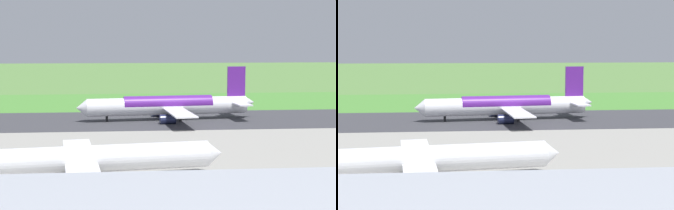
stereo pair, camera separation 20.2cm
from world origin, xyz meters
TOP-DOWN VIEW (x-y plane):
  - ground_plane at (0.00, 0.00)m, footprint 800.00×800.00m
  - runway_asphalt at (0.00, 0.00)m, footprint 600.00×37.93m
  - apron_concrete at (0.00, 62.52)m, footprint 440.00×110.00m
  - grass_verge_foreground at (0.00, -38.38)m, footprint 600.00×80.00m
  - airliner_main at (-13.18, -0.04)m, footprint 54.15×44.38m
  - airliner_parked_mid at (7.23, 67.15)m, footprint 47.96×39.35m
  - no_stopping_sign at (-0.07, -42.81)m, footprint 0.60×0.10m
  - traffic_cone_orange at (3.93, -40.78)m, footprint 0.40×0.40m

SIDE VIEW (x-z plane):
  - ground_plane at x=0.00m, z-range 0.00..0.00m
  - grass_verge_foreground at x=0.00m, z-range 0.00..0.04m
  - apron_concrete at x=0.00m, z-range 0.00..0.05m
  - runway_asphalt at x=0.00m, z-range 0.00..0.06m
  - traffic_cone_orange at x=3.93m, z-range 0.00..0.55m
  - no_stopping_sign at x=-0.07m, z-range 0.23..2.50m
  - airliner_parked_mid at x=7.23m, z-range -3.18..10.83m
  - airliner_main at x=-13.18m, z-range -3.59..12.29m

